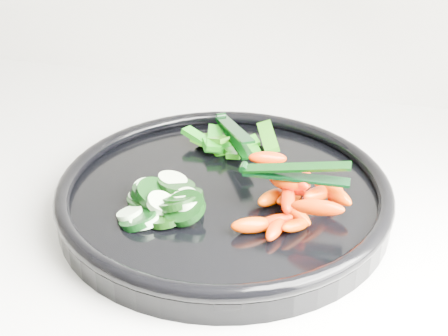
# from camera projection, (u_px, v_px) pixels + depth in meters

# --- Properties ---
(veggie_tray) EXTENTS (0.46, 0.46, 0.04)m
(veggie_tray) POSITION_uv_depth(u_px,v_px,m) (224.00, 195.00, 0.70)
(veggie_tray) COLOR black
(veggie_tray) RESTS_ON counter
(cucumber_pile) EXTENTS (0.11, 0.11, 0.04)m
(cucumber_pile) POSITION_uv_depth(u_px,v_px,m) (163.00, 199.00, 0.67)
(cucumber_pile) COLOR black
(cucumber_pile) RESTS_ON veggie_tray
(carrot_pile) EXTENTS (0.13, 0.14, 0.05)m
(carrot_pile) POSITION_uv_depth(u_px,v_px,m) (294.00, 197.00, 0.65)
(carrot_pile) COLOR #E64100
(carrot_pile) RESTS_ON veggie_tray
(pepper_pile) EXTENTS (0.13, 0.08, 0.04)m
(pepper_pile) POSITION_uv_depth(u_px,v_px,m) (229.00, 143.00, 0.78)
(pepper_pile) COLOR #0C6209
(pepper_pile) RESTS_ON veggie_tray
(tong_carrot) EXTENTS (0.11, 0.02, 0.02)m
(tong_carrot) POSITION_uv_depth(u_px,v_px,m) (293.00, 172.00, 0.64)
(tong_carrot) COLOR black
(tong_carrot) RESTS_ON carrot_pile
(tong_pepper) EXTENTS (0.07, 0.10, 0.02)m
(tong_pepper) POSITION_uv_depth(u_px,v_px,m) (233.00, 132.00, 0.77)
(tong_pepper) COLOR black
(tong_pepper) RESTS_ON pepper_pile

